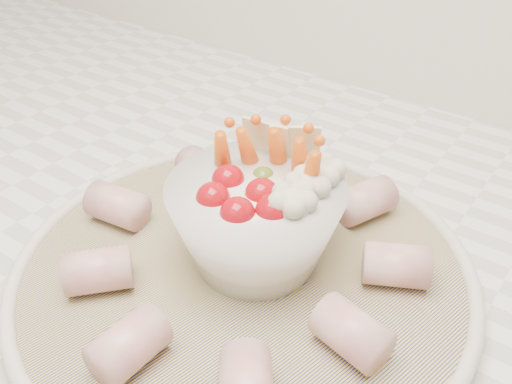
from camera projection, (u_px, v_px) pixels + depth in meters
The scene contains 3 objects.
serving_platter at pixel (243, 270), 0.47m from camera, with size 0.45×0.45×0.02m.
veggie_bowl at pixel (258, 218), 0.45m from camera, with size 0.14×0.14×0.11m.
cured_meat_rolls at pixel (243, 251), 0.46m from camera, with size 0.29×0.29×0.03m.
Camera 1 is at (0.32, 1.08, 1.25)m, focal length 40.00 mm.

